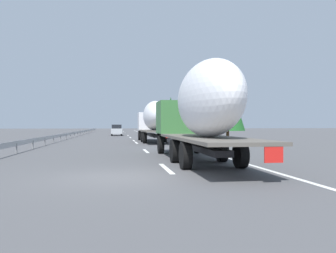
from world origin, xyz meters
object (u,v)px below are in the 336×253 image
object	(u,v)px
car_black_suv	(117,128)
car_silver_hatch	(117,130)
truck_lead	(153,119)
truck_trailing	(200,108)
road_sign	(163,123)

from	to	relation	value
car_black_suv	car_silver_hatch	xyz separation A→B (m)	(-35.21, 0.16, -0.02)
truck_lead	truck_trailing	bearing A→B (deg)	180.00
truck_lead	car_silver_hatch	size ratio (longest dim) A/B	3.07
car_silver_hatch	road_sign	distance (m)	9.05
car_silver_hatch	truck_trailing	bearing A→B (deg)	-174.92
truck_trailing	car_black_suv	size ratio (longest dim) A/B	3.23
truck_trailing	car_black_suv	world-z (taller)	truck_trailing
car_black_suv	truck_lead	bearing A→B (deg)	-176.51
truck_lead	road_sign	bearing A→B (deg)	-11.15
car_black_suv	car_silver_hatch	size ratio (longest dim) A/B	1.03
truck_lead	car_black_suv	world-z (taller)	truck_lead
car_black_suv	road_sign	xyz separation A→B (m)	(-41.14, -6.57, 1.10)
car_black_suv	road_sign	distance (m)	41.68
truck_trailing	car_black_suv	bearing A→B (deg)	2.61
truck_trailing	truck_lead	bearing A→B (deg)	-0.00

